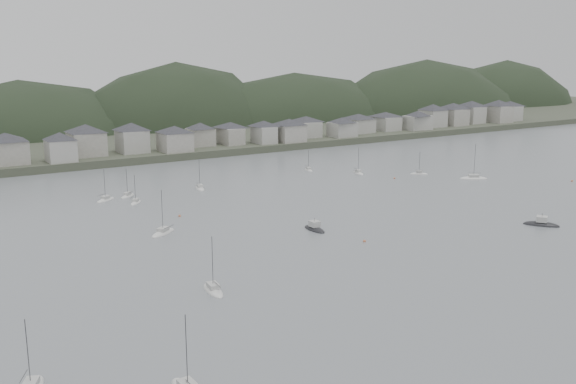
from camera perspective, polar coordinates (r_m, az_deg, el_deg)
ground at (r=117.74m, az=20.12°, el=-9.50°), size 900.00×900.00×0.00m
far_shore_land at (r=373.27m, az=-18.38°, el=5.45°), size 900.00×250.00×3.00m
forested_ridge at (r=351.59m, az=-16.45°, el=3.07°), size 851.55×103.94×102.57m
waterfront_town at (r=286.85m, az=-2.99°, el=5.60°), size 451.48×28.46×12.92m
moored_fleet at (r=153.30m, az=-0.52°, el=-3.60°), size 247.80×144.88×13.40m
motor_launch_near at (r=171.88m, az=21.75°, el=-2.70°), size 7.55×8.94×4.07m
motor_launch_far at (r=155.76m, az=2.39°, el=-3.31°), size 2.94×7.87×3.87m
mooring_buoys at (r=177.18m, az=13.64°, el=-1.77°), size 131.08×118.83×0.70m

